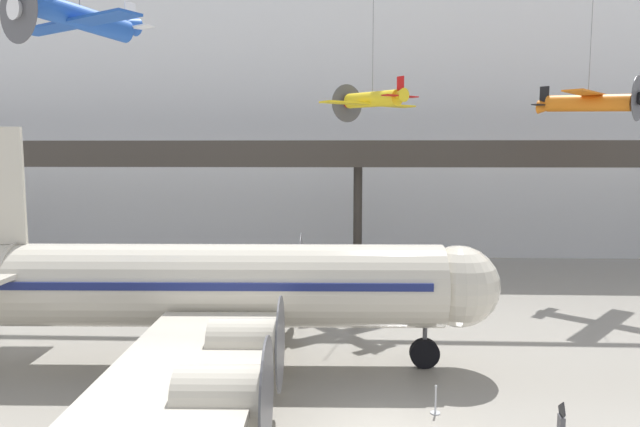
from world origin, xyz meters
TOP-DOWN VIEW (x-y plane):
  - hangar_back_wall at (0.00, 34.39)m, footprint 140.00×3.00m
  - mezzanine_walkway at (0.00, 26.47)m, footprint 110.00×3.20m
  - airliner_silver_main at (-6.92, 6.14)m, footprint 25.53×29.02m
  - suspended_plane_yellow_lowwing at (0.56, 17.18)m, footprint 6.05×5.65m
  - suspended_plane_blue_trainer at (-11.34, 4.25)m, footprint 6.19×5.58m
  - suspended_plane_orange_highwing at (14.56, 19.94)m, footprint 6.53×6.75m
  - stanchion_barrier at (2.19, 1.95)m, footprint 0.36×0.36m
  - info_sign_pedestal at (6.10, 0.46)m, footprint 0.20×0.78m

SIDE VIEW (x-z plane):
  - stanchion_barrier at x=2.19m, z-range -0.21..0.87m
  - info_sign_pedestal at x=6.10m, z-range -0.17..1.08m
  - airliner_silver_main at x=-6.92m, z-range -1.63..8.87m
  - mezzanine_walkway at x=0.00m, z-range 3.47..13.75m
  - hangar_back_wall at x=0.00m, z-range 0.00..23.36m
  - suspended_plane_yellow_lowwing at x=0.56m, z-range 8.56..16.58m
  - suspended_plane_orange_highwing at x=14.56m, z-range 8.59..16.64m
  - suspended_plane_blue_trainer at x=-11.34m, z-range 11.45..17.63m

